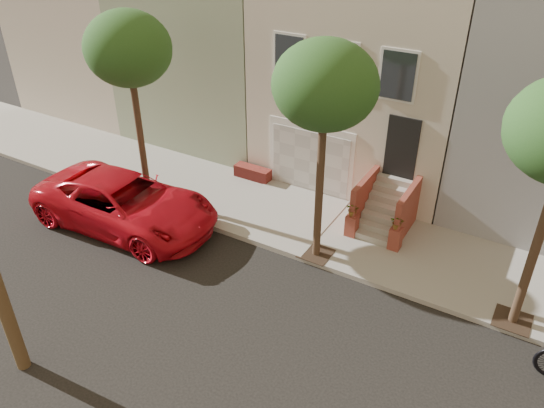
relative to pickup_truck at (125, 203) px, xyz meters
The scene contains 6 objects.
ground 5.62m from the pickup_truck, 25.31° to the right, with size 90.00×90.00×0.00m, color black.
sidewalk 5.89m from the pickup_truck, 30.64° to the left, with size 40.00×3.70×0.15m, color #9B988D.
house_row 10.52m from the pickup_truck, 60.32° to the left, with size 33.10×11.70×7.00m.
tree_left 4.69m from the pickup_truck, 107.40° to the left, with size 2.70×2.57×6.30m.
tree_mid 7.62m from the pickup_truck, 14.21° to the left, with size 2.70×2.57×6.30m.
pickup_truck is the anchor object (origin of this frame).
Camera 1 is at (6.26, -7.62, 9.60)m, focal length 35.01 mm.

